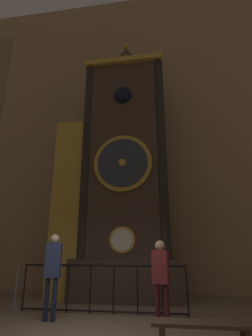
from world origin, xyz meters
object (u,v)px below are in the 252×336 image
Objects in this scene: clock_tower at (117,173)px; visitor_near at (53,267)px; visitor_bench at (203,331)px; visitor_far at (161,273)px; stanchion_post at (15,295)px.

clock_tower is 4.15m from visitor_near.
visitor_near is 3.49m from visitor_bench.
clock_tower is 5.82× the size of visitor_far.
stanchion_post is at bearing 129.85° from visitor_near.
visitor_bench is at bearing -63.11° from clock_tower.
visitor_near reaches higher than stanchion_post.
visitor_near is 1.22× the size of visitor_bench.
visitor_far is at bearing -14.87° from visitor_near.
visitor_near reaches higher than visitor_far.
visitor_far is 1.12× the size of visitor_bench.
clock_tower reaches higher than visitor_bench.
clock_tower is 4.42m from visitor_far.
stanchion_post is (-2.41, -1.62, -3.75)m from clock_tower.
clock_tower is 9.52× the size of stanchion_post.
visitor_far reaches higher than stanchion_post.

